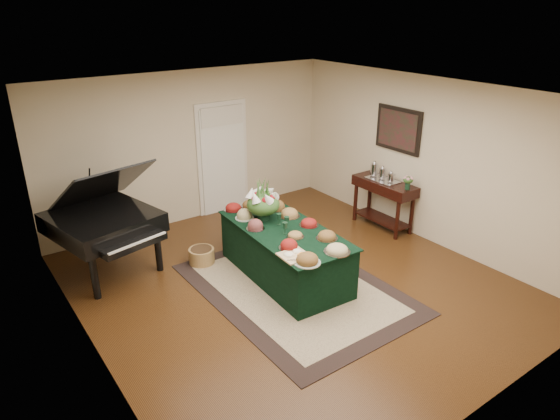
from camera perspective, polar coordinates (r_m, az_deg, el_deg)
ground at (r=7.28m, az=1.40°, el=-8.39°), size 6.00×6.00×0.00m
area_rug at (r=7.15m, az=1.77°, el=-8.94°), size 2.31×3.23×0.01m
kitchen_doorway at (r=9.45m, az=-6.55°, el=5.78°), size 1.05×0.07×2.10m
buffet_table at (r=7.27m, az=0.54°, el=-4.91°), size 1.17×2.25×0.77m
food_platters at (r=7.16m, az=0.29°, el=-1.57°), size 1.08×2.32×0.12m
cutting_board at (r=6.36m, az=1.59°, el=-5.00°), size 0.38×0.38×0.10m
green_goblets at (r=7.07m, az=0.41°, el=-1.50°), size 0.21×0.37×0.18m
floral_centerpiece at (r=7.31m, az=-1.94°, el=1.11°), size 0.51×0.51×0.51m
grand_piano at (r=7.67m, az=-19.49°, el=-1.20°), size 1.64×1.82×1.65m
wicker_basket at (r=7.84m, az=-8.94°, el=-5.23°), size 0.39×0.39×0.25m
mahogany_sideboard at (r=8.95m, az=11.80°, el=2.05°), size 0.45×1.19×0.87m
tea_service at (r=8.90m, az=11.54°, el=4.12°), size 0.34×0.58×0.30m
pink_bouquet at (r=8.53m, az=14.43°, el=3.30°), size 0.19×0.19×0.24m
wall_painting at (r=8.80m, az=13.37°, el=8.94°), size 0.05×0.95×0.75m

